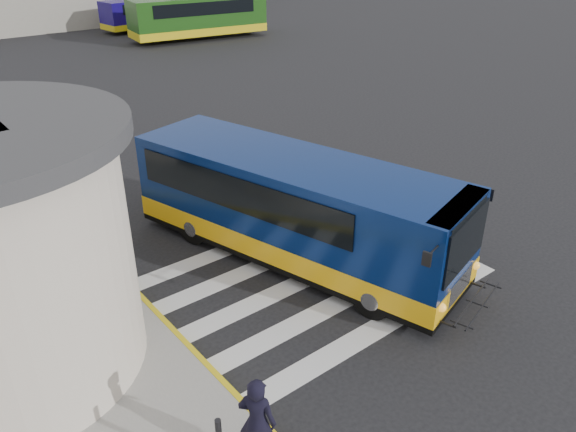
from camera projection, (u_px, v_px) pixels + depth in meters
ground at (300, 259)px, 14.63m from camera, size 140.00×140.00×0.00m
curb_strip at (90, 245)px, 15.11m from camera, size 0.12×34.00×0.16m
crosswalk at (306, 279)px, 13.80m from camera, size 8.00×5.35×0.01m
depot_building at (29, 0)px, 45.98m from camera, size 26.40×8.40×4.20m
transit_bus at (295, 211)px, 14.24m from camera, size 5.13×9.83×2.69m
pedestrian_a at (257, 422)px, 8.61m from camera, size 0.68×0.74×1.69m
far_bus_a at (150, 12)px, 45.55m from camera, size 8.21×3.13×2.07m
far_bus_b at (198, 16)px, 41.35m from camera, size 10.28×4.09×2.58m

